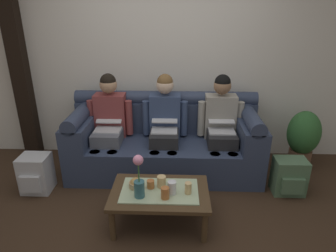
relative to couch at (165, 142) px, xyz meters
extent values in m
plane|color=#382619|center=(0.00, -1.17, -0.37)|extent=(14.00, 14.00, 0.00)
cube|color=silver|center=(0.00, 0.53, 1.08)|extent=(6.00, 0.12, 2.90)
cube|color=black|center=(-1.91, 0.41, 1.08)|extent=(0.20, 0.20, 2.90)
cube|color=#2D3851|center=(0.00, -0.07, -0.16)|extent=(2.32, 0.88, 0.42)
cube|color=#2D3851|center=(0.00, 0.26, 0.25)|extent=(2.32, 0.22, 0.40)
cylinder|color=#2D3851|center=(0.00, 0.26, 0.50)|extent=(2.32, 0.18, 0.18)
cube|color=#2D3851|center=(-1.02, -0.07, 0.19)|extent=(0.28, 0.88, 0.28)
cylinder|color=#2D3851|center=(-1.02, -0.07, 0.38)|extent=(0.18, 0.88, 0.18)
cube|color=#2D3851|center=(1.02, -0.07, 0.19)|extent=(0.28, 0.88, 0.28)
cylinder|color=#2D3851|center=(1.02, -0.07, 0.38)|extent=(0.18, 0.88, 0.18)
cube|color=#595B66|center=(-0.69, -0.13, 0.13)|extent=(0.34, 0.40, 0.15)
cylinder|color=#595B66|center=(-0.79, -0.39, -0.16)|extent=(0.12, 0.12, 0.42)
cylinder|color=#595B66|center=(-0.59, -0.39, -0.16)|extent=(0.12, 0.12, 0.42)
cube|color=brown|center=(-0.69, 0.11, 0.32)|extent=(0.38, 0.22, 0.54)
cylinder|color=brown|center=(-0.92, 0.07, 0.30)|extent=(0.09, 0.09, 0.44)
cylinder|color=brown|center=(-0.45, 0.07, 0.30)|extent=(0.09, 0.09, 0.44)
sphere|color=tan|center=(-0.69, 0.09, 0.72)|extent=(0.21, 0.21, 0.21)
sphere|color=black|center=(-0.69, 0.09, 0.76)|extent=(0.19, 0.19, 0.19)
cube|color=silver|center=(-0.69, -0.11, 0.21)|extent=(0.31, 0.22, 0.02)
cube|color=silver|center=(-0.69, 0.04, 0.31)|extent=(0.31, 0.20, 0.10)
cube|color=black|center=(-0.69, 0.03, 0.31)|extent=(0.27, 0.17, 0.08)
cube|color=#232326|center=(0.00, -0.13, 0.13)|extent=(0.34, 0.40, 0.15)
cylinder|color=#232326|center=(-0.10, -0.39, -0.16)|extent=(0.12, 0.12, 0.42)
cylinder|color=#232326|center=(0.10, -0.39, -0.16)|extent=(0.12, 0.12, 0.42)
cube|color=navy|center=(0.00, 0.11, 0.32)|extent=(0.38, 0.22, 0.54)
cylinder|color=navy|center=(-0.23, 0.07, 0.30)|extent=(0.09, 0.09, 0.44)
cylinder|color=navy|center=(0.23, 0.07, 0.30)|extent=(0.09, 0.09, 0.44)
sphere|color=beige|center=(0.00, 0.09, 0.72)|extent=(0.21, 0.21, 0.21)
sphere|color=brown|center=(0.00, 0.09, 0.76)|extent=(0.19, 0.19, 0.19)
cube|color=silver|center=(0.00, -0.11, 0.21)|extent=(0.31, 0.22, 0.02)
cube|color=silver|center=(0.00, 0.02, 0.32)|extent=(0.31, 0.21, 0.06)
cube|color=black|center=(0.00, 0.01, 0.32)|extent=(0.27, 0.18, 0.05)
cube|color=#232326|center=(0.69, -0.13, 0.13)|extent=(0.34, 0.40, 0.15)
cylinder|color=#232326|center=(0.59, -0.39, -0.16)|extent=(0.12, 0.12, 0.42)
cylinder|color=#232326|center=(0.79, -0.39, -0.16)|extent=(0.12, 0.12, 0.42)
cube|color=gray|center=(0.69, 0.11, 0.32)|extent=(0.38, 0.22, 0.54)
cylinder|color=gray|center=(0.45, 0.07, 0.30)|extent=(0.09, 0.09, 0.44)
cylinder|color=gray|center=(0.92, 0.07, 0.30)|extent=(0.09, 0.09, 0.44)
sphere|color=#936B4C|center=(0.69, 0.09, 0.72)|extent=(0.21, 0.21, 0.21)
sphere|color=black|center=(0.69, 0.09, 0.76)|extent=(0.19, 0.19, 0.19)
cube|color=silver|center=(0.69, -0.11, 0.21)|extent=(0.31, 0.22, 0.02)
cube|color=silver|center=(0.69, 0.02, 0.32)|extent=(0.31, 0.21, 0.06)
cube|color=black|center=(0.69, 0.01, 0.32)|extent=(0.27, 0.18, 0.05)
cube|color=#47331E|center=(0.00, -1.05, -0.03)|extent=(0.92, 0.60, 0.04)
cube|color=#B2C69E|center=(0.00, -1.05, -0.01)|extent=(0.72, 0.42, 0.01)
cylinder|color=#47331E|center=(-0.41, -1.29, -0.21)|extent=(0.06, 0.06, 0.32)
cylinder|color=#47331E|center=(0.41, -1.29, -0.21)|extent=(0.06, 0.06, 0.32)
cylinder|color=#47331E|center=(-0.41, -0.80, -0.21)|extent=(0.06, 0.06, 0.32)
cylinder|color=#47331E|center=(0.41, -0.80, -0.21)|extent=(0.06, 0.06, 0.32)
cylinder|color=#336672|center=(-0.18, -1.15, 0.08)|extent=(0.10, 0.10, 0.16)
cylinder|color=#3D7538|center=(-0.18, -1.15, 0.25)|extent=(0.01, 0.01, 0.18)
sphere|color=pink|center=(-0.18, -1.15, 0.37)|extent=(0.09, 0.09, 0.09)
cylinder|color=tan|center=(-0.23, -1.00, 0.02)|extent=(0.13, 0.13, 0.05)
sphere|color=tan|center=(-0.23, -1.00, 0.04)|extent=(0.10, 0.10, 0.10)
cylinder|color=#B26633|center=(0.06, -1.17, 0.05)|extent=(0.07, 0.07, 0.11)
cylinder|color=silver|center=(0.12, -1.09, 0.06)|extent=(0.08, 0.08, 0.12)
cylinder|color=#B26633|center=(-0.09, -1.01, 0.04)|extent=(0.07, 0.07, 0.08)
cylinder|color=#DBB77A|center=(0.26, -1.09, 0.05)|extent=(0.06, 0.06, 0.11)
cylinder|color=#DBB77A|center=(0.01, -0.99, 0.05)|extent=(0.08, 0.08, 0.11)
cube|color=#4C6B4C|center=(1.41, -0.49, -0.16)|extent=(0.35, 0.24, 0.41)
cube|color=#4C6B4C|center=(1.41, -0.63, -0.21)|extent=(0.24, 0.05, 0.19)
cube|color=#B7B7BC|center=(-1.43, -0.55, -0.15)|extent=(0.32, 0.27, 0.43)
cube|color=#B7B7BC|center=(-1.43, -0.70, -0.20)|extent=(0.22, 0.05, 0.19)
cylinder|color=brown|center=(1.74, 0.07, -0.24)|extent=(0.28, 0.28, 0.26)
ellipsoid|color=#2D602D|center=(1.74, 0.07, 0.13)|extent=(0.40, 0.40, 0.56)
camera|label=1|loc=(0.16, -3.40, 1.60)|focal=31.84mm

